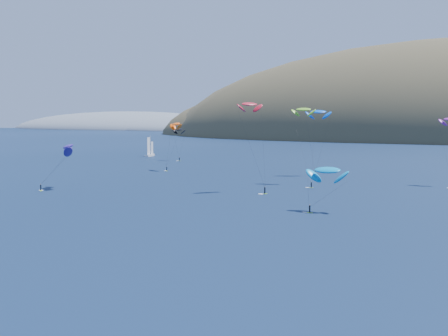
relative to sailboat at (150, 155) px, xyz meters
name	(u,v)px	position (x,y,z in m)	size (l,w,h in m)	color
ground	(36,286)	(116.38, -222.64, -0.95)	(2800.00, 2800.00, 0.00)	black
headland	(143,131)	(-328.88, 527.44, -4.31)	(460.00, 250.00, 60.00)	slate
sailboat	(150,155)	(0.00, 0.00, 0.00)	(9.33, 8.08, 11.61)	silver
kitesurfer_1	(176,124)	(51.76, -65.61, 17.62)	(8.62, 9.47, 20.82)	#ACFB1B
kitesurfer_3	(304,110)	(112.33, -90.14, 23.11)	(10.96, 14.08, 26.23)	#ACFB1B
kitesurfer_4	(318,112)	(109.42, -62.05, 22.47)	(9.85, 7.61, 25.96)	#ACFB1B
kitesurfer_5	(327,170)	(134.94, -144.77, 8.69)	(10.26, 7.17, 12.39)	#ACFB1B
kitesurfer_9	(250,104)	(104.23, -117.02, 24.45)	(11.04, 8.94, 27.62)	#ACFB1B
kitesurfer_10	(68,146)	(50.81, -132.56, 11.83)	(9.83, 15.49, 15.59)	#ACFB1B
kitesurfer_12	(179,130)	(27.68, -18.34, 13.98)	(7.22, 5.81, 16.92)	#ACFB1B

